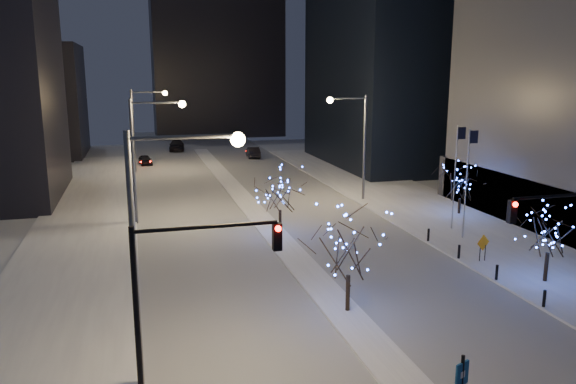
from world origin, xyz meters
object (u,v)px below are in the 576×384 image
object	(u,v)px
holiday_tree_median_near	(349,245)
traffic_signal_west	(181,285)
street_lamp_w_near	(162,223)
car_mid	(253,152)
holiday_tree_plaza_far	(461,183)
street_lamp_w_far	(141,119)
construction_sign	(483,245)
car_near	(145,160)
holiday_tree_median_far	(280,192)
street_lamp_east	(356,133)
car_far	(177,146)
traffic_signal_east	(576,239)
holiday_tree_plaza_near	(550,230)
street_lamp_w_mid	(146,143)

from	to	relation	value
holiday_tree_median_near	traffic_signal_west	bearing A→B (deg)	-144.21
street_lamp_w_near	car_mid	xyz separation A→B (m)	(15.38, 57.94, -5.74)
street_lamp_w_near	holiday_tree_plaza_far	distance (m)	33.15
street_lamp_w_far	construction_sign	world-z (taller)	street_lamp_w_far
car_near	traffic_signal_west	bearing A→B (deg)	-97.47
street_lamp_w_far	holiday_tree_median_far	xyz separation A→B (m)	(9.44, -30.95, -3.24)
street_lamp_w_far	street_lamp_east	size ratio (longest dim) A/B	1.00
car_near	car_far	distance (m)	13.84
traffic_signal_east	holiday_tree_median_far	distance (m)	21.81
street_lamp_w_near	street_lamp_w_far	xyz separation A→B (m)	(0.00, 50.00, 0.00)
street_lamp_w_far	traffic_signal_west	distance (m)	52.04
street_lamp_w_near	car_near	size ratio (longest dim) A/B	2.69
street_lamp_east	traffic_signal_east	bearing A→B (deg)	-92.26
construction_sign	holiday_tree_median_near	bearing A→B (deg)	-171.14
traffic_signal_west	holiday_tree_median_far	world-z (taller)	traffic_signal_west
traffic_signal_east	construction_sign	world-z (taller)	traffic_signal_east
traffic_signal_west	car_mid	bearing A→B (deg)	76.06
street_lamp_w_far	traffic_signal_east	xyz separation A→B (m)	(17.88, -51.00, -1.74)
car_far	construction_sign	distance (m)	60.99
street_lamp_w_far	construction_sign	size ratio (longest dim) A/B	5.68
car_near	holiday_tree_plaza_near	distance (m)	54.74
traffic_signal_west	car_near	bearing A→B (deg)	90.24
car_near	holiday_tree_plaza_far	bearing A→B (deg)	-61.51
traffic_signal_west	traffic_signal_east	bearing A→B (deg)	3.29
street_lamp_w_mid	construction_sign	distance (m)	26.30
street_lamp_east	car_far	xyz separation A→B (m)	(-13.70, 40.26, -5.65)
holiday_tree_median_near	holiday_tree_median_far	world-z (taller)	holiday_tree_median_near
holiday_tree_median_near	holiday_tree_plaza_near	world-z (taller)	holiday_tree_median_near
car_far	holiday_tree_median_near	size ratio (longest dim) A/B	1.03
holiday_tree_median_near	street_lamp_w_far	bearing A→B (deg)	101.35
street_lamp_w_mid	holiday_tree_median_far	xyz separation A→B (m)	(9.44, -5.95, -3.24)
traffic_signal_west	car_near	world-z (taller)	traffic_signal_west
holiday_tree_median_far	holiday_tree_plaza_near	bearing A→B (deg)	-48.55
street_lamp_w_near	street_lamp_east	size ratio (longest dim) A/B	1.00
holiday_tree_plaza_near	street_lamp_w_near	bearing A→B (deg)	-166.80
street_lamp_w_near	street_lamp_w_mid	distance (m)	25.00
car_near	holiday_tree_median_near	size ratio (longest dim) A/B	0.69
street_lamp_w_far	car_far	world-z (taller)	street_lamp_w_far
street_lamp_w_near	holiday_tree_median_near	distance (m)	10.53
traffic_signal_east	holiday_tree_plaza_near	bearing A→B (deg)	57.57
street_lamp_w_far	holiday_tree_plaza_far	world-z (taller)	street_lamp_w_far
traffic_signal_east	street_lamp_w_mid	bearing A→B (deg)	124.51
holiday_tree_median_far	street_lamp_w_far	bearing A→B (deg)	106.96
traffic_signal_east	car_mid	bearing A→B (deg)	92.42
street_lamp_east	car_mid	size ratio (longest dim) A/B	2.16
traffic_signal_east	car_far	bearing A→B (deg)	100.27
holiday_tree_median_near	holiday_tree_median_far	xyz separation A→B (m)	(0.25, 14.79, -0.34)
car_mid	car_far	world-z (taller)	car_far
car_mid	car_far	size ratio (longest dim) A/B	0.84
traffic_signal_west	holiday_tree_plaza_far	distance (m)	33.92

